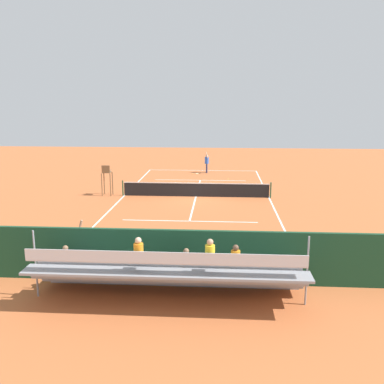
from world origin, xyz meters
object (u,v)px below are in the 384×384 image
Objects in this scene: tennis_net at (196,189)px; bleacher_stand at (169,273)px; umpire_chair at (107,177)px; tennis_ball_near at (228,179)px; line_judge at (80,244)px; equipment_bag at (194,271)px; courtside_bench at (234,261)px; tennis_player at (207,162)px; tennis_racket at (197,174)px; tennis_ball_far at (192,174)px.

bleacher_stand is (0.01, 15.35, 0.42)m from tennis_net.
umpire_chair is 32.42× the size of tennis_ball_near.
equipment_bag is at bearing 174.37° from line_judge.
tennis_net is 5.35× the size of line_judge.
bleacher_stand is at bearing 42.95° from courtside_bench.
bleacher_stand reaches higher than equipment_bag.
line_judge is (4.25, 22.68, 0.00)m from tennis_player.
umpire_chair reaches higher than courtside_bench.
bleacher_stand is 22.07m from tennis_ball_near.
umpire_chair is at bearing -57.55° from courtside_bench.
tennis_player is 23.08m from line_judge.
tennis_player is at bearing -58.83° from tennis_ball_near.
courtside_bench is 23.08m from tennis_player.
tennis_ball_far is (0.41, 0.36, 0.02)m from tennis_racket.
tennis_ball_near is 3.80m from tennis_ball_far.
umpire_chair is at bearing -68.02° from bleacher_stand.
equipment_bag is (-0.71, -1.95, -0.74)m from bleacher_stand.
line_judge is (4.53, -0.45, 0.84)m from equipment_bag.
line_judge is at bearing -5.63° from equipment_bag.
tennis_racket is (-5.79, -9.11, -1.30)m from umpire_chair.
tennis_player is (-0.42, -25.09, 0.10)m from bleacher_stand.
line_judge is (6.15, 19.53, 0.98)m from tennis_ball_near.
courtside_bench is 0.93× the size of line_judge.
bleacher_stand is 137.27× the size of tennis_ball_near.
tennis_net is at bearing 95.35° from tennis_ball_far.
courtside_bench reaches higher than tennis_racket.
tennis_ball_far is 0.03× the size of line_judge.
umpire_chair reaches higher than tennis_player.
courtside_bench is 1.58m from equipment_bag.
equipment_bag is at bearing 85.37° from tennis_ball_near.
tennis_net is at bearing -90.03° from bleacher_stand.
equipment_bag is at bearing 117.28° from umpire_chair.
tennis_racket is 7.93× the size of tennis_ball_near.
tennis_player is at bearing -90.96° from bleacher_stand.
equipment_bag is at bearing -109.97° from bleacher_stand.
bleacher_stand is 24.11m from tennis_ball_far.
tennis_player reaches higher than tennis_ball_near.
tennis_ball_far is 21.91m from line_judge.
courtside_bench is at bearing 97.88° from tennis_ball_far.
tennis_ball_far is (0.81, -24.08, -0.89)m from bleacher_stand.
umpire_chair is (6.20, 0.01, 0.81)m from tennis_net.
bleacher_stand reaches higher than tennis_ball_far.
tennis_net is 15.36m from bleacher_stand.
equipment_bag is 13.64× the size of tennis_ball_far.
line_judge reaches higher than tennis_ball_near.
tennis_net is at bearing -106.48° from line_judge.
tennis_net is 13.52m from line_judge.
courtside_bench is at bearing -137.05° from bleacher_stand.
umpire_chair is at bearing -79.63° from line_judge.
tennis_player is 29.18× the size of tennis_ball_far.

